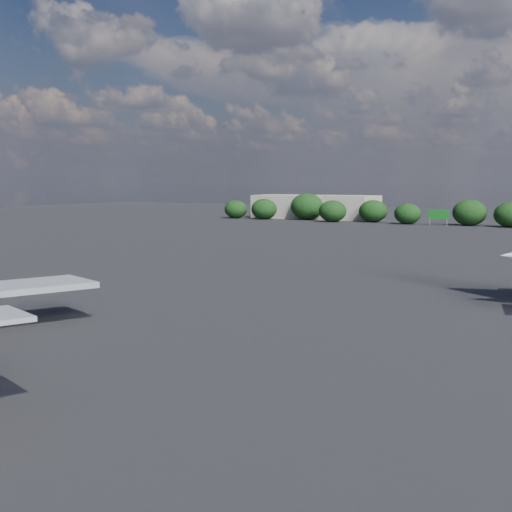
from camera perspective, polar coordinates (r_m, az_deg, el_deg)
The scene contains 3 objects.
ground at distance 98.40m, azimuth 5.99°, elevation -1.58°, with size 500.00×500.00×0.00m, color black.
terminal_building at distance 244.79m, azimuth 4.77°, elevation 3.94°, with size 42.00×16.00×8.00m.
highway_sign at distance 213.26m, azimuth 14.39°, elevation 3.22°, with size 6.00×0.30×4.50m.
Camera 1 is at (39.82, -29.03, 13.05)m, focal length 50.00 mm.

